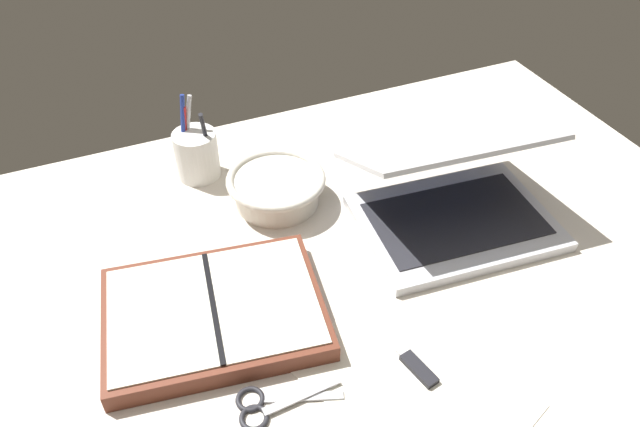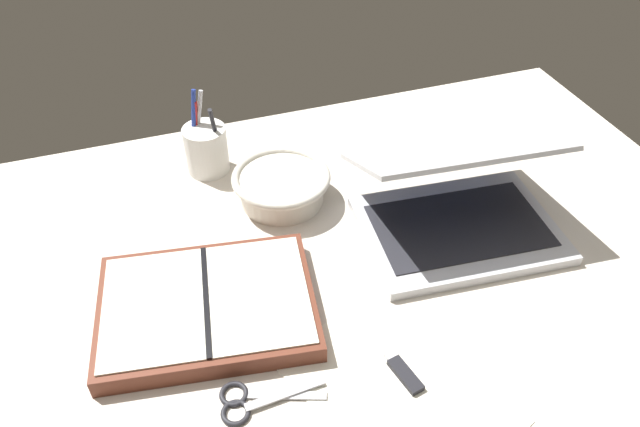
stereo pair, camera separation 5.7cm
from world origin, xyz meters
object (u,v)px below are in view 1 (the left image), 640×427
laptop (452,196)px  pen_cup (196,154)px  planner (214,313)px  scissors (266,405)px  bowl (276,187)px

laptop → pen_cup: bearing=145.9°
laptop → pen_cup: (-36.77, 29.73, -0.23)cm
pen_cup → laptop: bearing=-39.0°
planner → pen_cup: bearing=87.3°
scissors → laptop: bearing=36.5°
laptop → bowl: 30.66cm
planner → scissors: planner is taller
planner → scissors: bearing=-74.4°
planner → laptop: bearing=16.4°
bowl → scissors: (-15.82, -38.76, -2.91)cm
pen_cup → scissors: bearing=-95.5°
scissors → bowl: bearing=76.0°
laptop → bowl: size_ratio=1.97×
bowl → scissors: bowl is taller
laptop → planner: size_ratio=1.00×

